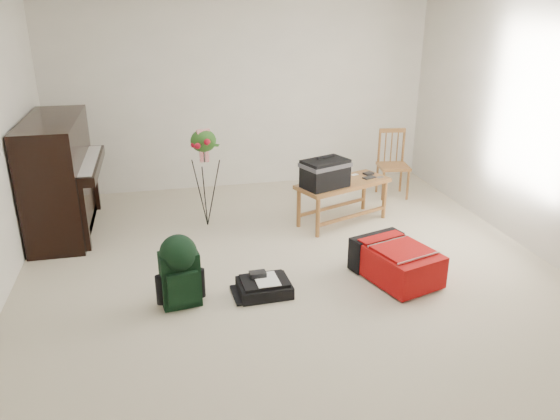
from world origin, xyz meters
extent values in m
cube|color=#BEB499|center=(0.00, 0.00, 0.00)|extent=(5.00, 5.50, 0.01)
cube|color=silver|center=(0.00, 2.75, 1.25)|extent=(5.00, 0.04, 2.50)
cube|color=silver|center=(2.50, 0.00, 1.25)|extent=(0.04, 5.50, 2.50)
cube|color=black|center=(-2.20, 1.60, 0.62)|extent=(0.55, 1.50, 1.25)
cube|color=black|center=(-1.90, 1.60, 0.73)|extent=(0.28, 1.30, 0.10)
cube|color=white|center=(-1.90, 1.60, 0.78)|extent=(0.22, 1.20, 0.02)
cube|color=black|center=(-2.15, 1.60, 0.05)|extent=(0.45, 1.30, 0.10)
cube|color=#905F2F|center=(0.86, 1.14, 0.47)|extent=(1.17, 0.80, 0.04)
cylinder|color=#905F2F|center=(0.37, 0.96, 0.22)|extent=(0.05, 0.05, 0.45)
cylinder|color=#905F2F|center=(0.37, 1.31, 0.22)|extent=(0.05, 0.05, 0.45)
cylinder|color=#905F2F|center=(1.35, 0.96, 0.22)|extent=(0.05, 0.05, 0.45)
cylinder|color=#905F2F|center=(1.35, 1.31, 0.22)|extent=(0.05, 0.05, 0.45)
cube|color=#905F2F|center=(1.79, 1.85, 0.40)|extent=(0.42, 0.42, 0.04)
cylinder|color=#905F2F|center=(1.63, 1.69, 0.19)|extent=(0.03, 0.03, 0.38)
cylinder|color=#905F2F|center=(1.63, 2.01, 0.19)|extent=(0.03, 0.03, 0.38)
cylinder|color=#905F2F|center=(1.95, 1.69, 0.19)|extent=(0.03, 0.03, 0.38)
cylinder|color=#905F2F|center=(1.95, 2.01, 0.19)|extent=(0.03, 0.03, 0.38)
cube|color=#905F2F|center=(1.79, 2.01, 0.83)|extent=(0.34, 0.08, 0.05)
cylinder|color=#905F2F|center=(1.63, 2.01, 0.62)|extent=(0.03, 0.03, 0.46)
cylinder|color=#905F2F|center=(1.95, 2.01, 0.62)|extent=(0.03, 0.03, 0.46)
cube|color=#BE1208|center=(0.90, -0.27, 0.17)|extent=(0.71, 0.88, 0.29)
cube|color=black|center=(0.90, 0.02, 0.17)|extent=(0.56, 0.32, 0.31)
cube|color=#BE1208|center=(0.90, -0.33, 0.33)|extent=(0.56, 0.55, 0.02)
cube|color=silver|center=(0.90, -0.55, 0.33)|extent=(0.46, 0.15, 0.01)
cube|color=black|center=(-0.32, -0.26, 0.05)|extent=(0.46, 0.37, 0.11)
cube|color=black|center=(-0.32, -0.26, 0.12)|extent=(0.41, 0.32, 0.03)
cube|color=white|center=(-0.30, -0.28, 0.14)|extent=(0.21, 0.28, 0.01)
cube|color=black|center=(-0.37, -0.21, 0.17)|extent=(0.15, 0.09, 0.04)
cube|color=black|center=(-1.04, -0.29, 0.24)|extent=(0.34, 0.23, 0.48)
cube|color=black|center=(-1.04, -0.40, 0.21)|extent=(0.26, 0.09, 0.28)
sphere|color=black|center=(-1.04, -0.29, 0.48)|extent=(0.31, 0.31, 0.31)
cube|color=black|center=(-1.11, -0.18, 0.23)|extent=(0.05, 0.04, 0.42)
cube|color=black|center=(-0.96, -0.18, 0.23)|extent=(0.05, 0.04, 0.42)
cylinder|color=black|center=(-0.65, 1.39, 0.89)|extent=(0.01, 0.01, 0.30)
ellipsoid|color=#29591B|center=(-0.65, 1.39, 0.98)|extent=(0.28, 0.20, 0.26)
cube|color=red|center=(-0.65, 1.37, 1.07)|extent=(0.14, 0.08, 0.08)
camera|label=1|loc=(-1.11, -4.37, 2.42)|focal=35.00mm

